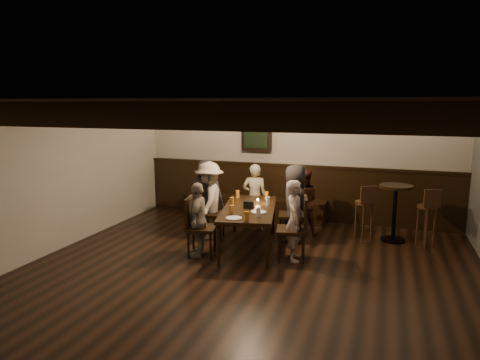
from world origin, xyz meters
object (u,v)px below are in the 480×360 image
at_px(bar_stool_right, 426,225).
at_px(chair_right_far, 293,241).
at_px(chair_left_far, 200,238).
at_px(person_bench_right, 303,202).
at_px(high_top_table, 395,205).
at_px(person_left_far, 198,219).
at_px(chair_right_near, 293,225).
at_px(bar_stool_left, 364,221).
at_px(dining_table, 249,211).
at_px(person_bench_left, 206,195).
at_px(person_bench_centre, 255,197).
at_px(person_right_near, 295,203).
at_px(person_right_far, 295,220).
at_px(person_left_near, 209,200).
at_px(chair_left_near, 211,222).

bearing_deg(bar_stool_right, chair_right_far, -167.93).
relative_size(chair_left_far, person_bench_right, 0.77).
distance_m(high_top_table, bar_stool_right, 0.59).
distance_m(chair_right_far, person_left_far, 1.50).
xyz_separation_m(chair_left_far, chair_right_far, (1.41, 0.30, 0.01)).
height_order(chair_right_near, high_top_table, high_top_table).
xyz_separation_m(person_bench_right, bar_stool_left, (1.08, -0.10, -0.23)).
height_order(dining_table, person_bench_left, person_bench_left).
bearing_deg(chair_left_far, person_left_far, -90.00).
height_order(dining_table, bar_stool_right, bar_stool_right).
distance_m(chair_right_near, high_top_table, 1.80).
distance_m(chair_left_far, person_bench_centre, 1.70).
bearing_deg(bar_stool_right, person_right_near, 169.74).
relative_size(chair_right_near, chair_right_far, 0.99).
bearing_deg(person_right_far, bar_stool_left, -49.10).
bearing_deg(person_right_near, person_left_near, 90.00).
height_order(chair_left_far, chair_right_near, chair_right_near).
bearing_deg(person_bench_left, chair_left_far, 97.60).
bearing_deg(person_bench_right, person_bench_left, -0.00).
height_order(chair_right_far, person_right_near, person_right_near).
distance_m(chair_right_far, bar_stool_left, 1.59).
bearing_deg(person_bench_right, chair_left_near, 15.53).
xyz_separation_m(chair_right_near, chair_right_far, (0.19, -0.88, 0.00)).
bearing_deg(person_right_near, person_bench_centre, 51.34).
bearing_deg(high_top_table, chair_right_near, -160.69).
bearing_deg(person_bench_centre, chair_right_near, 140.21).
distance_m(person_left_far, high_top_table, 3.41).
bearing_deg(dining_table, person_bench_right, 45.00).
height_order(person_bench_left, person_bench_centre, person_bench_left).
distance_m(person_bench_left, person_bench_right, 1.80).
distance_m(person_bench_left, bar_stool_right, 3.87).
height_order(chair_right_far, person_left_near, person_left_near).
xyz_separation_m(chair_left_far, person_right_far, (1.44, 0.30, 0.34)).
distance_m(chair_left_far, person_bench_right, 2.13).
distance_m(person_bench_left, high_top_table, 3.37).
relative_size(dining_table, bar_stool_right, 1.96).
bearing_deg(person_bench_centre, chair_left_far, 64.37).
distance_m(person_bench_centre, person_left_far, 1.68).
bearing_deg(chair_right_near, person_left_near, 90.00).
distance_m(chair_left_near, person_left_far, 0.95).
xyz_separation_m(chair_right_far, person_left_near, (-1.63, 0.58, 0.39)).
relative_size(person_bench_left, person_bench_right, 1.11).
xyz_separation_m(person_left_near, person_left_far, (0.19, -0.88, -0.10)).
height_order(chair_left_far, person_bench_right, person_bench_right).
bearing_deg(high_top_table, bar_stool_right, -17.19).
bearing_deg(bar_stool_left, chair_right_far, -154.82).
bearing_deg(chair_right_near, high_top_table, -82.64).
xyz_separation_m(chair_right_far, person_right_far, (0.03, 0.01, 0.32)).
distance_m(person_bench_left, person_left_near, 0.47).
relative_size(chair_left_far, high_top_table, 0.94).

